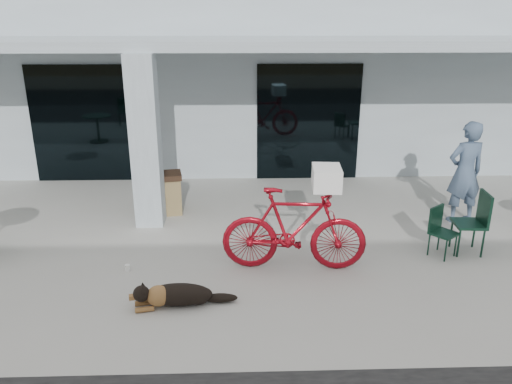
{
  "coord_description": "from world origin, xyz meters",
  "views": [
    {
      "loc": [
        0.2,
        -6.51,
        3.71
      ],
      "look_at": [
        0.45,
        1.15,
        1.0
      ],
      "focal_mm": 35.0,
      "sensor_mm": 36.0,
      "label": 1
    }
  ],
  "objects_px": {
    "cafe_chair_far_a": "(444,233)",
    "cafe_chair_far_b": "(469,223)",
    "trash_receptacle": "(170,193)",
    "bicycle": "(294,229)",
    "person": "(465,172)",
    "dog": "(178,293)"
  },
  "relations": [
    {
      "from": "person",
      "to": "trash_receptacle",
      "type": "bearing_deg",
      "value": -15.53
    },
    {
      "from": "cafe_chair_far_a",
      "to": "cafe_chair_far_b",
      "type": "relative_size",
      "value": 0.79
    },
    {
      "from": "trash_receptacle",
      "to": "cafe_chair_far_a",
      "type": "bearing_deg",
      "value": -23.73
    },
    {
      "from": "cafe_chair_far_b",
      "to": "trash_receptacle",
      "type": "xyz_separation_m",
      "value": [
        -5.12,
        1.93,
        -0.11
      ]
    },
    {
      "from": "bicycle",
      "to": "cafe_chair_far_b",
      "type": "xyz_separation_m",
      "value": [
        2.92,
        0.47,
        -0.14
      ]
    },
    {
      "from": "cafe_chair_far_a",
      "to": "trash_receptacle",
      "type": "distance_m",
      "value": 5.1
    },
    {
      "from": "dog",
      "to": "trash_receptacle",
      "type": "xyz_separation_m",
      "value": [
        -0.54,
        3.4,
        0.24
      ]
    },
    {
      "from": "dog",
      "to": "person",
      "type": "relative_size",
      "value": 0.55
    },
    {
      "from": "cafe_chair_far_b",
      "to": "trash_receptacle",
      "type": "bearing_deg",
      "value": -106.41
    },
    {
      "from": "cafe_chair_far_a",
      "to": "person",
      "type": "bearing_deg",
      "value": 19.72
    },
    {
      "from": "trash_receptacle",
      "to": "cafe_chair_far_b",
      "type": "bearing_deg",
      "value": -20.64
    },
    {
      "from": "dog",
      "to": "cafe_chair_far_b",
      "type": "relative_size",
      "value": 1.01
    },
    {
      "from": "cafe_chair_far_b",
      "to": "dog",
      "type": "bearing_deg",
      "value": -67.99
    },
    {
      "from": "person",
      "to": "cafe_chair_far_b",
      "type": "bearing_deg",
      "value": 61.89
    },
    {
      "from": "bicycle",
      "to": "cafe_chair_far_b",
      "type": "distance_m",
      "value": 2.96
    },
    {
      "from": "bicycle",
      "to": "person",
      "type": "distance_m",
      "value": 3.83
    },
    {
      "from": "cafe_chair_far_b",
      "to": "person",
      "type": "relative_size",
      "value": 0.54
    },
    {
      "from": "cafe_chair_far_b",
      "to": "bicycle",
      "type": "bearing_deg",
      "value": -76.6
    },
    {
      "from": "trash_receptacle",
      "to": "person",
      "type": "bearing_deg",
      "value": -6.15
    },
    {
      "from": "cafe_chair_far_a",
      "to": "cafe_chair_far_b",
      "type": "xyz_separation_m",
      "value": [
        0.45,
        0.12,
        0.11
      ]
    },
    {
      "from": "cafe_chair_far_a",
      "to": "trash_receptacle",
      "type": "xyz_separation_m",
      "value": [
        -4.67,
        2.05,
        0.0
      ]
    },
    {
      "from": "dog",
      "to": "cafe_chair_far_b",
      "type": "xyz_separation_m",
      "value": [
        4.58,
        1.47,
        0.35
      ]
    }
  ]
}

